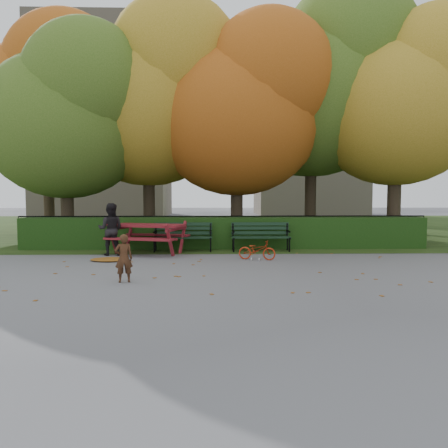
{
  "coord_description": "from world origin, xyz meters",
  "views": [
    {
      "loc": [
        -0.41,
        -9.71,
        1.78
      ],
      "look_at": [
        -0.1,
        1.44,
        1.0
      ],
      "focal_mm": 35.0,
      "sensor_mm": 36.0,
      "label": 1
    }
  ],
  "objects_px": {
    "tree_c": "(247,107)",
    "bench_left": "(183,235)",
    "tree_a": "(72,113)",
    "picnic_table": "(148,231)",
    "adult": "(111,229)",
    "tree_e": "(408,100)",
    "child": "(124,258)",
    "bench_right": "(261,234)",
    "tree_f": "(53,101)",
    "tree_b": "(157,95)",
    "tree_d": "(323,84)",
    "bicycle": "(257,250)",
    "tree_g": "(408,113)"
  },
  "relations": [
    {
      "from": "tree_f",
      "to": "bicycle",
      "type": "relative_size",
      "value": 9.13
    },
    {
      "from": "tree_a",
      "to": "picnic_table",
      "type": "height_order",
      "value": "tree_a"
    },
    {
      "from": "adult",
      "to": "bicycle",
      "type": "bearing_deg",
      "value": 167.14
    },
    {
      "from": "tree_b",
      "to": "child",
      "type": "xyz_separation_m",
      "value": [
        0.27,
        -7.74,
        -4.92
      ]
    },
    {
      "from": "tree_a",
      "to": "adult",
      "type": "relative_size",
      "value": 4.98
    },
    {
      "from": "tree_a",
      "to": "tree_f",
      "type": "bearing_deg",
      "value": 117.98
    },
    {
      "from": "bench_right",
      "to": "tree_f",
      "type": "bearing_deg",
      "value": 146.08
    },
    {
      "from": "tree_a",
      "to": "bench_right",
      "type": "height_order",
      "value": "tree_a"
    },
    {
      "from": "tree_a",
      "to": "adult",
      "type": "distance_m",
      "value": 4.98
    },
    {
      "from": "bench_left",
      "to": "bicycle",
      "type": "distance_m",
      "value": 2.77
    },
    {
      "from": "tree_c",
      "to": "tree_d",
      "type": "distance_m",
      "value": 3.5
    },
    {
      "from": "bench_left",
      "to": "child",
      "type": "relative_size",
      "value": 1.85
    },
    {
      "from": "tree_f",
      "to": "tree_e",
      "type": "bearing_deg",
      "value": -14.25
    },
    {
      "from": "tree_f",
      "to": "tree_c",
      "type": "bearing_deg",
      "value": -22.35
    },
    {
      "from": "tree_b",
      "to": "child",
      "type": "height_order",
      "value": "tree_b"
    },
    {
      "from": "tree_f",
      "to": "adult",
      "type": "height_order",
      "value": "tree_f"
    },
    {
      "from": "tree_d",
      "to": "tree_a",
      "type": "bearing_deg",
      "value": -169.67
    },
    {
      "from": "tree_e",
      "to": "tree_c",
      "type": "bearing_deg",
      "value": 178.07
    },
    {
      "from": "tree_c",
      "to": "tree_e",
      "type": "height_order",
      "value": "tree_e"
    },
    {
      "from": "tree_b",
      "to": "tree_e",
      "type": "height_order",
      "value": "tree_b"
    },
    {
      "from": "tree_e",
      "to": "child",
      "type": "relative_size",
      "value": 8.36
    },
    {
      "from": "tree_a",
      "to": "tree_e",
      "type": "bearing_deg",
      "value": 0.94
    },
    {
      "from": "bicycle",
      "to": "tree_e",
      "type": "bearing_deg",
      "value": -38.45
    },
    {
      "from": "tree_g",
      "to": "picnic_table",
      "type": "xyz_separation_m",
      "value": [
        -10.62,
        -6.56,
        -4.69
      ]
    },
    {
      "from": "bench_left",
      "to": "bench_right",
      "type": "distance_m",
      "value": 2.4
    },
    {
      "from": "adult",
      "to": "tree_c",
      "type": "bearing_deg",
      "value": -143.07
    },
    {
      "from": "adult",
      "to": "tree_e",
      "type": "bearing_deg",
      "value": -163.16
    },
    {
      "from": "picnic_table",
      "to": "child",
      "type": "xyz_separation_m",
      "value": [
        0.11,
        -4.19,
        -0.19
      ]
    },
    {
      "from": "tree_e",
      "to": "picnic_table",
      "type": "bearing_deg",
      "value": -163.75
    },
    {
      "from": "tree_e",
      "to": "bench_right",
      "type": "xyz_separation_m",
      "value": [
        -5.42,
        -2.07,
        -4.56
      ]
    },
    {
      "from": "tree_g",
      "to": "picnic_table",
      "type": "bearing_deg",
      "value": -148.3
    },
    {
      "from": "tree_d",
      "to": "tree_g",
      "type": "height_order",
      "value": "tree_d"
    },
    {
      "from": "tree_b",
      "to": "bench_left",
      "type": "distance_m",
      "value": 5.87
    },
    {
      "from": "tree_b",
      "to": "adult",
      "type": "bearing_deg",
      "value": -102.96
    },
    {
      "from": "tree_d",
      "to": "child",
      "type": "height_order",
      "value": "tree_d"
    },
    {
      "from": "tree_c",
      "to": "bench_left",
      "type": "height_order",
      "value": "tree_c"
    },
    {
      "from": "tree_b",
      "to": "tree_e",
      "type": "relative_size",
      "value": 1.08
    },
    {
      "from": "tree_d",
      "to": "tree_e",
      "type": "xyz_separation_m",
      "value": [
        2.64,
        -1.46,
        -0.9
      ]
    },
    {
      "from": "tree_c",
      "to": "bench_left",
      "type": "xyz_separation_m",
      "value": [
        -2.13,
        -2.26,
        -4.3
      ]
    },
    {
      "from": "tree_g",
      "to": "adult",
      "type": "xyz_separation_m",
      "value": [
        -11.66,
        -6.86,
        -4.62
      ]
    },
    {
      "from": "tree_f",
      "to": "child",
      "type": "height_order",
      "value": "tree_f"
    },
    {
      "from": "tree_a",
      "to": "picnic_table",
      "type": "bearing_deg",
      "value": -39.35
    },
    {
      "from": "tree_g",
      "to": "bench_right",
      "type": "bearing_deg",
      "value": -140.05
    },
    {
      "from": "tree_f",
      "to": "bench_left",
      "type": "height_order",
      "value": "tree_f"
    },
    {
      "from": "tree_b",
      "to": "bicycle",
      "type": "xyz_separation_m",
      "value": [
        3.25,
        -4.83,
        -5.14
      ]
    },
    {
      "from": "child",
      "to": "tree_c",
      "type": "bearing_deg",
      "value": -128.58
    },
    {
      "from": "tree_c",
      "to": "picnic_table",
      "type": "xyz_separation_m",
      "value": [
        -3.12,
        -2.76,
        -4.14
      ]
    },
    {
      "from": "bench_right",
      "to": "child",
      "type": "height_order",
      "value": "child"
    },
    {
      "from": "tree_d",
      "to": "bicycle",
      "type": "height_order",
      "value": "tree_d"
    },
    {
      "from": "tree_f",
      "to": "picnic_table",
      "type": "bearing_deg",
      "value": -51.26
    }
  ]
}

